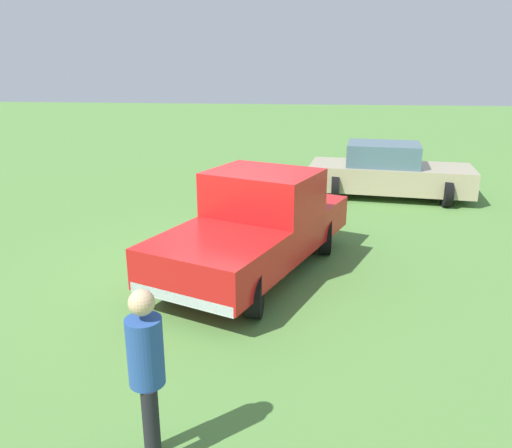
% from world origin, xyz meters
% --- Properties ---
extents(ground_plane, '(80.00, 80.00, 0.00)m').
position_xyz_m(ground_plane, '(0.00, 0.00, 0.00)').
color(ground_plane, '#54843D').
extents(pickup_truck, '(4.88, 3.35, 1.79)m').
position_xyz_m(pickup_truck, '(0.07, -0.71, 0.91)').
color(pickup_truck, black).
rests_on(pickup_truck, ground_plane).
extents(sedan_near, '(2.50, 4.55, 1.50)m').
position_xyz_m(sedan_near, '(5.70, -3.71, 0.70)').
color(sedan_near, black).
rests_on(sedan_near, ground_plane).
extents(person_bystander, '(0.43, 0.43, 1.74)m').
position_xyz_m(person_bystander, '(-4.56, -0.21, 0.99)').
color(person_bystander, black).
rests_on(person_bystander, ground_plane).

